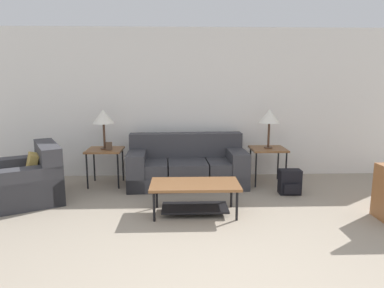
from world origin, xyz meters
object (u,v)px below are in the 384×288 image
Objects in this scene: armchair at (27,181)px; backpack at (290,182)px; couch at (187,167)px; coffee_table at (195,191)px; side_table_left at (105,153)px; table_lamp_right at (269,117)px; table_lamp_left at (103,117)px; side_table_right at (268,152)px.

armchair is 3.66× the size of backpack.
coffee_table is at bearing -86.64° from couch.
coffee_table is 1.88× the size of side_table_left.
side_table_left is at bearing 136.92° from coffee_table.
couch is 2.40m from armchair.
table_lamp_right is at bearing 11.26° from armchair.
table_lamp_right is at bearing 0.00° from table_lamp_left.
backpack is (2.88, -0.58, -0.93)m from table_lamp_left.
armchair is at bearing -162.80° from couch.
side_table_right is at bearing 0.63° from couch.
side_table_left is 2.96m from backpack.
armchair reaches higher than backpack.
armchair is at bearing -142.79° from side_table_left.
coffee_table is (2.37, -0.60, 0.02)m from armchair.
side_table_right is 0.58m from table_lamp_right.
table_lamp_left reaches higher than coffee_table.
side_table_left is at bearing 37.21° from armchair.
side_table_left reaches higher than backpack.
side_table_left is (-1.34, 0.01, 0.24)m from couch.
backpack is (3.84, 0.15, -0.10)m from armchair.
couch is 1.58m from table_lamp_right.
table_lamp_left is at bearing 135.00° from side_table_left.
couch reaches higher than backpack.
armchair reaches higher than side_table_left.
backpack is (0.20, -0.58, -0.93)m from table_lamp_right.
table_lamp_left reaches higher than armchair.
armchair is 3.84m from backpack.
couch is at bearing -179.37° from table_lamp_right.
side_table_right is 0.93× the size of table_lamp_left.
table_lamp_right is at bearing 109.10° from backpack.
side_table_left is 0.93× the size of table_lamp_left.
coffee_table is 3.00× the size of backpack.
coffee_table is (0.08, -1.31, 0.01)m from couch.
side_table_left is 2.75m from table_lamp_right.
side_table_right reaches higher than coffee_table.
table_lamp_left is 1.00× the size of table_lamp_right.
table_lamp_left reaches higher than backpack.
coffee_table is 1.85m from side_table_right.
side_table_right is at bearing -135.00° from table_lamp_right.
table_lamp_right is (0.00, 0.00, 0.58)m from side_table_right.
table_lamp_left is (-2.68, 0.00, 0.58)m from side_table_right.
armchair is 2.15× the size of table_lamp_right.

